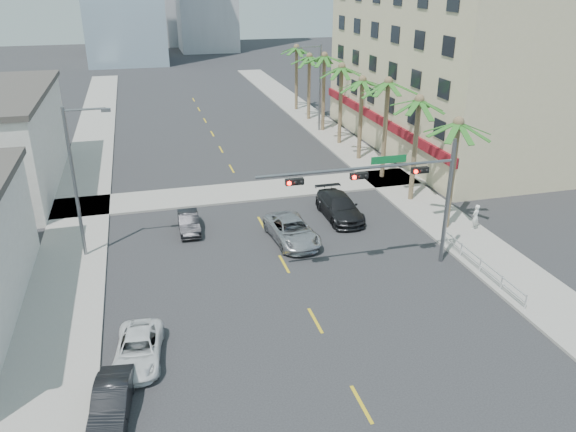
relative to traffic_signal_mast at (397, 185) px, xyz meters
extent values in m
plane|color=#262628|center=(-5.78, -7.95, -5.06)|extent=(260.00, 260.00, 0.00)
cube|color=gray|center=(6.22, 12.05, -4.99)|extent=(4.00, 120.00, 0.15)
cube|color=gray|center=(-17.78, 12.05, -4.99)|extent=(4.00, 120.00, 0.15)
cube|color=gray|center=(-5.78, 14.05, -4.99)|extent=(80.00, 4.00, 0.15)
cube|color=beige|center=(16.22, 22.05, 2.44)|extent=(15.00, 28.00, 15.00)
cube|color=maroon|center=(8.62, 22.05, -2.06)|extent=(0.30, 28.00, 0.80)
cylinder|color=slate|center=(3.22, 0.05, -1.46)|extent=(0.24, 0.24, 7.20)
cylinder|color=slate|center=(-2.28, 0.05, 1.14)|extent=(11.00, 0.16, 0.16)
cube|color=#0C662D|center=(-0.58, 0.05, 1.49)|extent=(2.00, 0.05, 0.40)
cube|color=black|center=(1.22, -0.10, 0.79)|extent=(0.95, 0.28, 0.32)
sphere|color=#FF0C05|center=(0.90, -0.26, 0.79)|extent=(0.22, 0.22, 0.22)
cube|color=black|center=(-2.28, -0.10, 0.79)|extent=(0.95, 0.28, 0.32)
sphere|color=#FF0C05|center=(-2.60, -0.26, 0.79)|extent=(0.22, 0.22, 0.22)
cube|color=black|center=(-5.78, -0.10, 0.79)|extent=(0.95, 0.28, 0.32)
sphere|color=#FF0C05|center=(-6.10, -0.26, 0.79)|extent=(0.22, 0.22, 0.22)
cylinder|color=brown|center=(5.82, 4.05, -1.46)|extent=(0.36, 0.36, 7.20)
cylinder|color=brown|center=(5.82, 9.25, -1.28)|extent=(0.36, 0.36, 7.56)
cylinder|color=brown|center=(5.82, 14.45, -1.10)|extent=(0.36, 0.36, 7.92)
cylinder|color=brown|center=(5.82, 19.65, -1.46)|extent=(0.36, 0.36, 7.20)
cylinder|color=brown|center=(5.82, 24.85, -1.28)|extent=(0.36, 0.36, 7.56)
cylinder|color=brown|center=(5.82, 30.05, -1.10)|extent=(0.36, 0.36, 7.92)
cylinder|color=brown|center=(5.82, 35.25, -1.46)|extent=(0.36, 0.36, 7.20)
cylinder|color=brown|center=(5.82, 40.45, -1.28)|extent=(0.36, 0.36, 7.56)
cylinder|color=slate|center=(-16.98, 6.05, -0.56)|extent=(0.20, 0.20, 9.00)
cylinder|color=slate|center=(-15.88, 6.05, 3.74)|extent=(2.20, 0.12, 0.12)
cube|color=slate|center=(-14.78, 6.05, 3.64)|extent=(0.50, 0.25, 0.18)
cylinder|color=slate|center=(5.42, 30.05, -0.56)|extent=(0.20, 0.20, 9.00)
cylinder|color=slate|center=(4.32, 30.05, 3.74)|extent=(2.20, 0.12, 0.12)
cube|color=slate|center=(3.22, 30.05, 3.64)|extent=(0.50, 0.25, 0.18)
cylinder|color=silver|center=(4.52, -1.95, -4.51)|extent=(0.08, 8.00, 0.08)
cylinder|color=silver|center=(4.52, -1.95, -4.16)|extent=(0.08, 8.00, 0.08)
cylinder|color=silver|center=(4.52, -5.95, -4.56)|extent=(0.08, 0.08, 1.00)
cylinder|color=silver|center=(4.52, -3.95, -4.56)|extent=(0.08, 0.08, 1.00)
cylinder|color=silver|center=(4.52, -1.95, -4.56)|extent=(0.08, 0.08, 1.00)
cylinder|color=silver|center=(4.52, 0.05, -4.56)|extent=(0.08, 0.08, 1.00)
cylinder|color=silver|center=(4.52, 2.05, -4.56)|extent=(0.08, 0.08, 1.00)
imported|color=black|center=(-15.18, -7.97, -4.44)|extent=(1.77, 3.91, 1.25)
imported|color=white|center=(-14.13, -4.87, -4.48)|extent=(2.42, 4.40, 1.17)
imported|color=black|center=(-10.64, 8.13, -4.45)|extent=(1.36, 3.72, 1.22)
imported|color=#B4B4B9|center=(-4.54, 4.88, -4.33)|extent=(2.86, 5.48, 1.47)
imported|color=black|center=(-0.37, 7.68, -4.27)|extent=(2.22, 5.44, 1.58)
imported|color=white|center=(7.42, 3.26, -4.06)|extent=(0.74, 0.64, 1.70)
camera|label=1|loc=(-13.05, -25.88, 10.48)|focal=35.00mm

